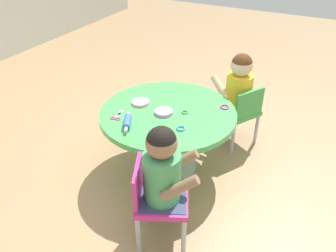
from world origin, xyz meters
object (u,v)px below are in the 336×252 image
craft_table (168,124)px  child_chair_left (156,198)px  seated_child_right (239,85)px  craft_scissors (117,116)px  seated_child_left (163,168)px  rolling_pin (127,122)px  child_chair_right (239,112)px

craft_table → child_chair_left: bearing=-158.8°
seated_child_right → craft_scissors: size_ratio=3.67×
seated_child_left → rolling_pin: size_ratio=2.38×
craft_table → seated_child_left: size_ratio=1.91×
craft_table → seated_child_right: 0.68m
craft_table → child_chair_left: child_chair_left is taller
child_chair_left → craft_scissors: bearing=52.8°
rolling_pin → craft_scissors: (0.06, 0.12, -0.02)m
seated_child_right → craft_scissors: seated_child_right is taller
craft_table → seated_child_left: bearing=-155.3°
seated_child_right → rolling_pin: 0.99m
rolling_pin → craft_scissors: bearing=64.8°
child_chair_left → craft_scissors: (0.39, 0.52, 0.20)m
craft_table → seated_child_left: (-0.61, -0.28, 0.14)m
child_chair_left → seated_child_left: size_ratio=1.05×
seated_child_left → rolling_pin: seated_child_left is taller
child_chair_right → rolling_pin: (-0.84, 0.53, 0.22)m
seated_child_left → seated_child_right: same height
craft_table → rolling_pin: bearing=151.3°
child_chair_right → craft_scissors: size_ratio=3.86×
craft_table → child_chair_right: (0.56, -0.37, -0.09)m
craft_table → child_chair_right: child_chair_right is taller
craft_table → seated_child_right: size_ratio=1.91×
seated_child_left → craft_scissors: bearing=55.8°
child_chair_left → seated_child_right: size_ratio=1.05×
seated_child_left → seated_child_right: size_ratio=1.00×
seated_child_right → craft_scissors: (-0.80, 0.61, -0.03)m
rolling_pin → child_chair_left: bearing=-130.2°
child_chair_left → craft_table: bearing=21.2°
craft_table → child_chair_right: bearing=-33.6°
child_chair_left → seated_child_left: bearing=-65.8°
rolling_pin → craft_scissors: size_ratio=1.54×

